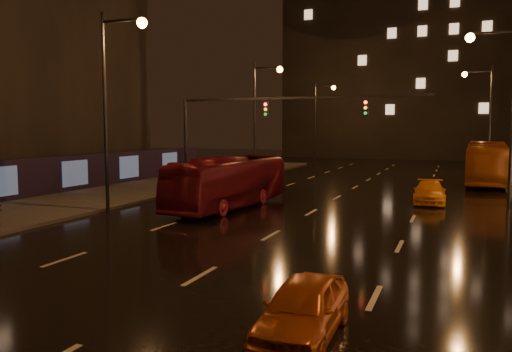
# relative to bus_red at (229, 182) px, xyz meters

# --- Properties ---
(ground) EXTENTS (140.00, 140.00, 0.00)m
(ground) POSITION_rel_bus_red_xyz_m (4.56, 4.12, -1.39)
(ground) COLOR black
(ground) RESTS_ON ground
(sidewalk_left) EXTENTS (7.00, 70.00, 0.15)m
(sidewalk_left) POSITION_rel_bus_red_xyz_m (-8.94, -0.88, -1.31)
(sidewalk_left) COLOR #38332D
(sidewalk_left) RESTS_ON ground
(building_distant) EXTENTS (44.00, 16.00, 36.00)m
(building_distant) POSITION_rel_bus_red_xyz_m (8.56, 56.12, 16.61)
(building_distant) COLOR black
(building_distant) RESTS_ON ground
(traffic_signal) EXTENTS (15.31, 0.32, 6.20)m
(traffic_signal) POSITION_rel_bus_red_xyz_m (-0.50, 4.12, 3.35)
(traffic_signal) COLOR black
(traffic_signal) RESTS_ON ground
(bus_red) EXTENTS (3.05, 10.11, 2.78)m
(bus_red) POSITION_rel_bus_red_xyz_m (0.00, 0.00, 0.00)
(bus_red) COLOR maroon
(bus_red) RESTS_ON ground
(bus_curb) EXTENTS (3.15, 11.99, 3.32)m
(bus_curb) POSITION_rel_bus_red_xyz_m (13.56, 18.28, 0.27)
(bus_curb) COLOR #8B3B0D
(bus_curb) RESTS_ON ground
(taxi_near) EXTENTS (1.48, 3.58, 1.21)m
(taxi_near) POSITION_rel_bus_red_xyz_m (8.56, -14.88, -0.78)
(taxi_near) COLOR #BA4C11
(taxi_near) RESTS_ON ground
(taxi_far) EXTENTS (1.91, 4.33, 1.24)m
(taxi_far) POSITION_rel_bus_red_xyz_m (10.02, 5.90, -0.77)
(taxi_far) COLOR orange
(taxi_far) RESTS_ON ground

